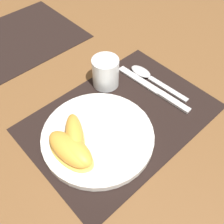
# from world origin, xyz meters

# --- Properties ---
(ground_plane) EXTENTS (3.00, 3.00, 0.00)m
(ground_plane) POSITION_xyz_m (0.00, 0.00, 0.00)
(ground_plane) COLOR brown
(placemat) EXTENTS (0.44, 0.31, 0.00)m
(placemat) POSITION_xyz_m (0.00, 0.00, 0.00)
(placemat) COLOR black
(placemat) RESTS_ON ground_plane
(placemat_far) EXTENTS (0.44, 0.31, 0.00)m
(placemat_far) POSITION_xyz_m (-0.05, 0.45, 0.00)
(placemat_far) COLOR black
(placemat_far) RESTS_ON ground_plane
(plate) EXTENTS (0.25, 0.25, 0.02)m
(plate) POSITION_xyz_m (-0.08, -0.01, 0.01)
(plate) COLOR white
(plate) RESTS_ON placemat
(juice_glass) EXTENTS (0.07, 0.07, 0.08)m
(juice_glass) POSITION_xyz_m (0.05, 0.11, 0.04)
(juice_glass) COLOR silver
(juice_glass) RESTS_ON placemat
(knife) EXTENTS (0.03, 0.23, 0.01)m
(knife) POSITION_xyz_m (0.13, 0.01, 0.01)
(knife) COLOR silver
(knife) RESTS_ON placemat
(spoon) EXTENTS (0.04, 0.19, 0.01)m
(spoon) POSITION_xyz_m (0.15, 0.05, 0.01)
(spoon) COLOR silver
(spoon) RESTS_ON placemat
(fork) EXTENTS (0.18, 0.08, 0.00)m
(fork) POSITION_xyz_m (-0.06, -0.01, 0.02)
(fork) COLOR silver
(fork) RESTS_ON plate
(citrus_wedge_0) EXTENTS (0.09, 0.12, 0.04)m
(citrus_wedge_0) POSITION_xyz_m (-0.13, 0.01, 0.04)
(citrus_wedge_0) COLOR #F7C656
(citrus_wedge_0) RESTS_ON plate
(citrus_wedge_1) EXTENTS (0.06, 0.12, 0.04)m
(citrus_wedge_1) POSITION_xyz_m (-0.16, -0.01, 0.04)
(citrus_wedge_1) COLOR #F7C656
(citrus_wedge_1) RESTS_ON plate
(citrus_wedge_2) EXTENTS (0.06, 0.11, 0.04)m
(citrus_wedge_2) POSITION_xyz_m (-0.15, -0.02, 0.04)
(citrus_wedge_2) COLOR #F7C656
(citrus_wedge_2) RESTS_ON plate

